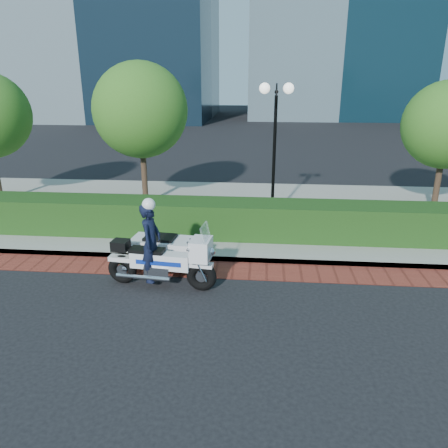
# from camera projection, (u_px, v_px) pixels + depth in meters

# --- Properties ---
(ground) EXTENTS (120.00, 120.00, 0.00)m
(ground) POSITION_uv_depth(u_px,v_px,m) (228.00, 300.00, 9.38)
(ground) COLOR black
(ground) RESTS_ON ground
(brick_strip) EXTENTS (60.00, 1.00, 0.01)m
(brick_strip) POSITION_uv_depth(u_px,v_px,m) (233.00, 270.00, 10.79)
(brick_strip) COLOR maroon
(brick_strip) RESTS_ON ground
(sidewalk) EXTENTS (60.00, 8.00, 0.15)m
(sidewalk) POSITION_uv_depth(u_px,v_px,m) (242.00, 213.00, 15.00)
(sidewalk) COLOR gray
(sidewalk) RESTS_ON ground
(hedge_main) EXTENTS (18.00, 1.20, 1.00)m
(hedge_main) POSITION_uv_depth(u_px,v_px,m) (238.00, 219.00, 12.56)
(hedge_main) COLOR black
(hedge_main) RESTS_ON sidewalk
(lamppost) EXTENTS (1.02, 0.70, 4.21)m
(lamppost) POSITION_uv_depth(u_px,v_px,m) (275.00, 131.00, 13.22)
(lamppost) COLOR black
(lamppost) RESTS_ON sidewalk
(tree_b) EXTENTS (3.20, 3.20, 4.89)m
(tree_b) POSITION_uv_depth(u_px,v_px,m) (140.00, 110.00, 14.67)
(tree_b) COLOR #332319
(tree_b) RESTS_ON sidewalk
(tree_c) EXTENTS (2.80, 2.80, 4.30)m
(tree_c) POSITION_uv_depth(u_px,v_px,m) (447.00, 125.00, 13.95)
(tree_c) COLOR #332319
(tree_c) RESTS_ON sidewalk
(police_motorcycle) EXTENTS (2.58, 1.94, 2.08)m
(police_motorcycle) POSITION_uv_depth(u_px,v_px,m) (161.00, 251.00, 10.12)
(police_motorcycle) COLOR black
(police_motorcycle) RESTS_ON ground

